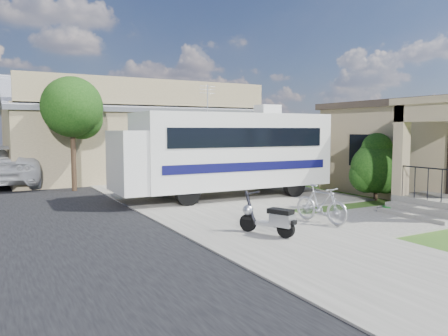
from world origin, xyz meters
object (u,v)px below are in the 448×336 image
shrub (376,166)px  motorhome (225,151)px  pickup_truck (2,166)px  scooter (270,219)px  garden_hose (389,210)px  bicycle (321,206)px

shrub → motorhome: bearing=146.6°
motorhome → shrub: size_ratio=3.32×
pickup_truck → motorhome: bearing=134.6°
scooter → garden_hose: bearing=-13.5°
scooter → pickup_truck: pickup_truck is taller
scooter → pickup_truck: bearing=87.2°
bicycle → garden_hose: size_ratio=4.43×
scooter → shrub: bearing=-0.1°
scooter → bicycle: 1.99m
motorhome → scooter: 6.07m
motorhome → garden_hose: (2.93, -4.81, -1.63)m
shrub → scooter: 6.97m
shrub → pickup_truck: (-11.34, 10.91, -0.32)m
bicycle → pickup_truck: bearing=107.5°
shrub → bicycle: shrub is taller
motorhome → pickup_truck: (-6.90, 7.98, -0.83)m
garden_hose → bicycle: bearing=-173.7°
shrub → pickup_truck: shrub is taller
bicycle → scooter: bearing=-176.3°
garden_hose → motorhome: bearing=121.3°
motorhome → bicycle: bearing=-88.9°
motorhome → garden_hose: size_ratio=21.25×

